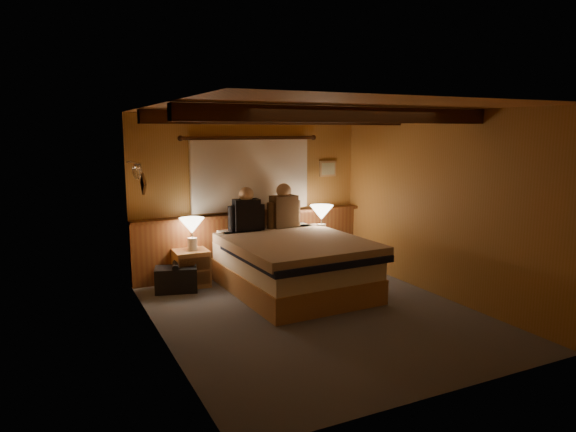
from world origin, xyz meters
TOP-DOWN VIEW (x-y plane):
  - floor at (0.00, 0.00)m, footprint 4.20×4.20m
  - ceiling at (0.00, 0.00)m, footprint 4.20×4.20m
  - wall_back at (0.00, 2.10)m, footprint 3.60×0.00m
  - wall_left at (-1.80, 0.00)m, footprint 0.00×4.20m
  - wall_right at (1.80, 0.00)m, footprint 0.00×4.20m
  - wall_front at (0.00, -2.10)m, footprint 3.60×0.00m
  - wainscot at (0.00, 2.04)m, footprint 3.60×0.23m
  - curtain_window at (0.00, 2.03)m, footprint 2.18×0.09m
  - ceiling_beams at (0.00, 0.15)m, footprint 3.60×1.65m
  - coat_rail at (-1.72, 1.58)m, footprint 0.05×0.55m
  - framed_print at (1.35, 2.08)m, footprint 0.30×0.04m
  - bed at (0.15, 0.91)m, footprint 1.74×2.21m
  - nightstand_left at (-1.02, 1.77)m, footprint 0.47×0.43m
  - nightstand_right at (0.99, 1.63)m, footprint 0.61×0.57m
  - lamp_left at (-0.99, 1.77)m, footprint 0.35×0.35m
  - lamp_right at (0.97, 1.59)m, footprint 0.36×0.36m
  - person_left at (-0.21, 1.70)m, footprint 0.54×0.24m
  - person_right at (0.39, 1.71)m, footprint 0.56×0.26m
  - duffel_bag at (-1.28, 1.61)m, footprint 0.62×0.47m

SIDE VIEW (x-z plane):
  - floor at x=0.00m, z-range 0.00..0.00m
  - duffel_bag at x=-1.28m, z-range -0.03..0.37m
  - nightstand_left at x=-1.02m, z-range 0.00..0.51m
  - nightstand_right at x=0.99m, z-range 0.00..0.57m
  - bed at x=0.15m, z-range 0.01..0.75m
  - wainscot at x=0.00m, z-range 0.02..0.96m
  - lamp_left at x=-0.99m, z-range 0.60..1.05m
  - lamp_right at x=0.97m, z-range 0.67..1.13m
  - person_left at x=-0.21m, z-range 0.66..1.32m
  - person_right at x=0.39m, z-range 0.66..1.34m
  - wall_left at x=-1.80m, z-range -0.90..3.30m
  - wall_right at x=1.80m, z-range -0.90..3.30m
  - wall_back at x=0.00m, z-range -0.60..3.00m
  - wall_front at x=0.00m, z-range -0.60..3.00m
  - curtain_window at x=0.00m, z-range 0.96..2.08m
  - framed_print at x=1.35m, z-range 1.43..1.68m
  - coat_rail at x=-1.72m, z-range 1.55..1.79m
  - ceiling_beams at x=0.00m, z-range 2.23..2.39m
  - ceiling at x=0.00m, z-range 2.40..2.40m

